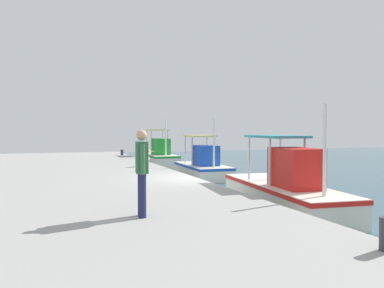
% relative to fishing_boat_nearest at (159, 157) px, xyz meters
% --- Properties ---
extents(quay_pier, '(36.00, 10.00, 0.80)m').
position_rel_fishing_boat_nearest_xyz_m(quay_pier, '(12.16, -6.84, -0.29)').
color(quay_pier, '#9E9E99').
rests_on(quay_pier, ground).
extents(fishing_boat_nearest, '(4.62, 1.72, 3.35)m').
position_rel_fishing_boat_nearest_xyz_m(fishing_boat_nearest, '(0.00, 0.00, 0.00)').
color(fishing_boat_nearest, silver).
rests_on(fishing_boat_nearest, ground).
extents(fishing_boat_second, '(4.77, 2.07, 3.15)m').
position_rel_fishing_boat_nearest_xyz_m(fishing_boat_second, '(6.40, 0.69, -0.10)').
color(fishing_boat_second, silver).
rests_on(fishing_boat_second, ground).
extents(fishing_boat_third, '(6.36, 2.40, 3.28)m').
position_rel_fishing_boat_nearest_xyz_m(fishing_boat_third, '(15.16, 0.05, -0.01)').
color(fishing_boat_third, silver).
rests_on(fishing_boat_third, ground).
extents(pelican, '(0.48, 0.97, 0.82)m').
position_rel_fishing_boat_nearest_xyz_m(pelican, '(7.26, -2.75, 0.51)').
color(pelican, tan).
rests_on(pelican, quay_pier).
extents(fisherman_standing, '(0.58, 0.29, 1.79)m').
position_rel_fishing_boat_nearest_xyz_m(fisherman_standing, '(17.91, -5.20, 1.10)').
color(fisherman_standing, '#1E234C').
rests_on(fisherman_standing, quay_pier).
extents(mooring_bollard_nearest, '(0.20, 0.20, 0.38)m').
position_rel_fishing_boat_nearest_xyz_m(mooring_bollard_nearest, '(-1.43, -2.29, 0.31)').
color(mooring_bollard_nearest, '#333338').
rests_on(mooring_bollard_nearest, quay_pier).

